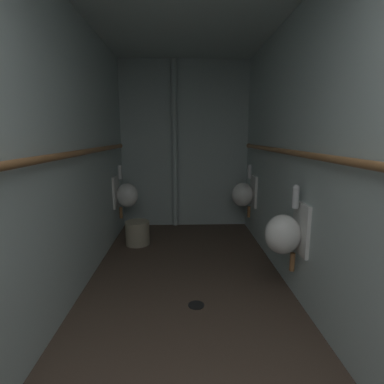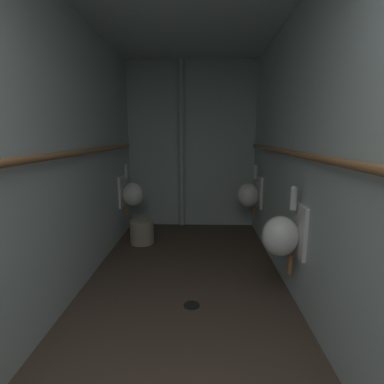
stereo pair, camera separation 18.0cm
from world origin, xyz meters
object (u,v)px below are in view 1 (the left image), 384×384
object	(u,v)px
urinal_right_far	(244,194)
floor_drain	(196,305)
urinal_right_mid	(285,233)
standpipe_back_wall	(175,146)
urinal_left_mid	(126,194)
waste_bin	(138,233)

from	to	relation	value
urinal_right_far	floor_drain	distance (m)	2.00
urinal_right_mid	floor_drain	bearing A→B (deg)	-175.21
urinal_right_far	standpipe_back_wall	bearing A→B (deg)	154.23
urinal_left_mid	urinal_right_mid	size ratio (longest dim) A/B	1.00
standpipe_back_wall	urinal_right_mid	bearing A→B (deg)	-65.55
floor_drain	waste_bin	xyz separation A→B (m)	(-0.71, 1.46, 0.15)
urinal_right_mid	waste_bin	size ratio (longest dim) A/B	2.38
urinal_right_mid	waste_bin	xyz separation A→B (m)	(-1.47, 1.40, -0.46)
urinal_left_mid	floor_drain	distance (m)	2.07
waste_bin	standpipe_back_wall	bearing A→B (deg)	57.55
urinal_right_far	standpipe_back_wall	world-z (taller)	standpipe_back_wall
urinal_left_mid	waste_bin	world-z (taller)	urinal_left_mid
standpipe_back_wall	waste_bin	size ratio (longest dim) A/B	7.84
floor_drain	standpipe_back_wall	bearing A→B (deg)	95.86
standpipe_back_wall	floor_drain	bearing A→B (deg)	-84.14
urinal_left_mid	standpipe_back_wall	bearing A→B (deg)	34.65
urinal_right_far	waste_bin	size ratio (longest dim) A/B	2.38
urinal_right_mid	waste_bin	bearing A→B (deg)	136.38
urinal_right_mid	waste_bin	world-z (taller)	urinal_right_mid
urinal_right_far	urinal_right_mid	bearing A→B (deg)	-90.00
standpipe_back_wall	floor_drain	world-z (taller)	standpipe_back_wall
urinal_right_mid	urinal_right_far	distance (m)	1.69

